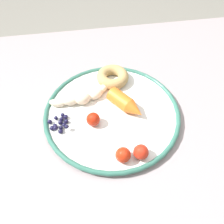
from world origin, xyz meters
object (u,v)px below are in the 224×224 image
at_px(donut, 113,77).
at_px(tomato_mid, 93,119).
at_px(blueberry_pile, 60,123).
at_px(tomato_near, 123,155).
at_px(dining_table, 99,124).
at_px(plate, 112,113).
at_px(banana, 82,98).
at_px(tomato_far, 141,152).
at_px(carrot_orange, 126,104).

bearing_deg(donut, tomato_mid, 63.56).
xyz_separation_m(blueberry_pile, tomato_near, (-0.14, 0.12, 0.01)).
height_order(donut, blueberry_pile, donut).
relative_size(donut, tomato_near, 2.62).
xyz_separation_m(dining_table, plate, (-0.03, 0.04, 0.10)).
distance_m(plate, donut, 0.12).
distance_m(dining_table, banana, 0.13).
height_order(blueberry_pile, tomato_far, tomato_far).
bearing_deg(banana, dining_table, 170.07).
xyz_separation_m(plate, donut, (-0.02, -0.12, 0.02)).
height_order(plate, carrot_orange, carrot_orange).
relative_size(plate, banana, 2.04).
xyz_separation_m(dining_table, tomato_far, (-0.08, 0.18, 0.12)).
distance_m(blueberry_pile, tomato_mid, 0.08).
bearing_deg(tomato_mid, carrot_orange, -159.29).
relative_size(banana, donut, 1.89).
bearing_deg(banana, plate, 144.40).
height_order(dining_table, carrot_orange, carrot_orange).
distance_m(donut, tomato_mid, 0.16).
xyz_separation_m(donut, tomato_mid, (0.07, 0.14, 0.00)).
distance_m(plate, tomato_mid, 0.06).
bearing_deg(tomato_near, tomato_far, -178.68).
relative_size(dining_table, blueberry_pile, 20.85).
xyz_separation_m(banana, carrot_orange, (-0.11, 0.05, 0.01)).
height_order(plate, banana, banana).
relative_size(tomato_near, tomato_far, 1.00).
bearing_deg(dining_table, banana, -9.93).
relative_size(blueberry_pile, tomato_far, 1.74).
bearing_deg(tomato_near, donut, -94.07).
bearing_deg(banana, blueberry_pile, 49.24).
relative_size(dining_table, plate, 3.59).
bearing_deg(carrot_orange, dining_table, -29.13).
bearing_deg(blueberry_pile, plate, -171.18).
height_order(donut, tomato_far, tomato_far).
xyz_separation_m(donut, tomato_near, (0.02, 0.25, 0.00)).
bearing_deg(blueberry_pile, donut, -138.58).
bearing_deg(dining_table, tomato_mid, 76.75).
distance_m(plate, tomato_far, 0.14).
bearing_deg(blueberry_pile, carrot_orange, -171.48).
distance_m(plate, blueberry_pile, 0.14).
xyz_separation_m(dining_table, carrot_orange, (-0.07, 0.04, 0.13)).
distance_m(donut, blueberry_pile, 0.21).
height_order(carrot_orange, tomato_near, carrot_orange).
height_order(banana, blueberry_pile, banana).
xyz_separation_m(plate, carrot_orange, (-0.04, -0.00, 0.02)).
height_order(tomato_near, tomato_far, same).
height_order(plate, blueberry_pile, blueberry_pile).
relative_size(carrot_orange, tomato_far, 3.10).
height_order(plate, tomato_far, tomato_far).
bearing_deg(banana, carrot_orange, 156.96).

